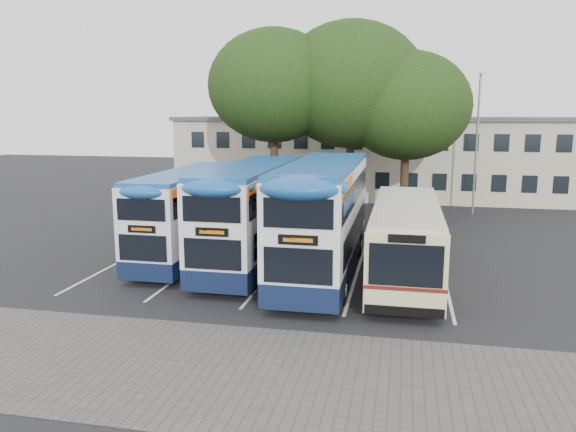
{
  "coord_description": "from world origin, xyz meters",
  "views": [
    {
      "loc": [
        1.49,
        -17.85,
        6.57
      ],
      "look_at": [
        -3.24,
        5.0,
        2.24
      ],
      "focal_mm": 35.0,
      "sensor_mm": 36.0,
      "label": 1
    }
  ],
  "objects_px": {
    "bus_dd_mid": "(252,210)",
    "bus_dd_right": "(323,213)",
    "tree_mid": "(351,85)",
    "tree_right": "(407,106)",
    "tree_left": "(274,86)",
    "bus_dd_left": "(190,210)",
    "lamp_post": "(477,136)",
    "bus_single": "(406,236)"
  },
  "relations": [
    {
      "from": "tree_mid",
      "to": "bus_single",
      "type": "bearing_deg",
      "value": -75.14
    },
    {
      "from": "lamp_post",
      "to": "bus_dd_right",
      "type": "xyz_separation_m",
      "value": [
        -7.64,
        -15.61,
        -2.55
      ]
    },
    {
      "from": "bus_dd_mid",
      "to": "bus_dd_right",
      "type": "height_order",
      "value": "bus_dd_right"
    },
    {
      "from": "tree_right",
      "to": "bus_dd_right",
      "type": "xyz_separation_m",
      "value": [
        -3.18,
        -12.74,
        -4.39
      ]
    },
    {
      "from": "tree_mid",
      "to": "tree_left",
      "type": "bearing_deg",
      "value": -166.65
    },
    {
      "from": "tree_left",
      "to": "bus_dd_right",
      "type": "distance_m",
      "value": 14.28
    },
    {
      "from": "lamp_post",
      "to": "tree_left",
      "type": "xyz_separation_m",
      "value": [
        -12.5,
        -3.41,
        3.07
      ]
    },
    {
      "from": "tree_right",
      "to": "bus_dd_right",
      "type": "relative_size",
      "value": 0.92
    },
    {
      "from": "lamp_post",
      "to": "bus_dd_left",
      "type": "bearing_deg",
      "value": -134.39
    },
    {
      "from": "tree_mid",
      "to": "bus_dd_left",
      "type": "relative_size",
      "value": 1.27
    },
    {
      "from": "bus_dd_left",
      "to": "bus_dd_mid",
      "type": "bearing_deg",
      "value": -8.38
    },
    {
      "from": "tree_mid",
      "to": "tree_right",
      "type": "xyz_separation_m",
      "value": [
        3.41,
        -0.55,
        -1.27
      ]
    },
    {
      "from": "tree_mid",
      "to": "bus_dd_left",
      "type": "distance_m",
      "value": 14.66
    },
    {
      "from": "tree_left",
      "to": "bus_dd_left",
      "type": "height_order",
      "value": "tree_left"
    },
    {
      "from": "tree_left",
      "to": "tree_right",
      "type": "relative_size",
      "value": 1.14
    },
    {
      "from": "bus_dd_right",
      "to": "bus_single",
      "type": "distance_m",
      "value": 3.4
    },
    {
      "from": "bus_dd_right",
      "to": "lamp_post",
      "type": "bearing_deg",
      "value": 63.93
    },
    {
      "from": "tree_right",
      "to": "bus_dd_mid",
      "type": "bearing_deg",
      "value": -118.55
    },
    {
      "from": "bus_dd_mid",
      "to": "bus_dd_right",
      "type": "relative_size",
      "value": 0.94
    },
    {
      "from": "lamp_post",
      "to": "bus_single",
      "type": "bearing_deg",
      "value": -105.53
    },
    {
      "from": "tree_mid",
      "to": "tree_right",
      "type": "height_order",
      "value": "tree_mid"
    },
    {
      "from": "bus_dd_mid",
      "to": "bus_single",
      "type": "height_order",
      "value": "bus_dd_mid"
    },
    {
      "from": "bus_dd_mid",
      "to": "tree_right",
      "type": "bearing_deg",
      "value": 61.45
    },
    {
      "from": "bus_single",
      "to": "tree_left",
      "type": "bearing_deg",
      "value": 123.8
    },
    {
      "from": "tree_left",
      "to": "bus_dd_mid",
      "type": "distance_m",
      "value": 12.75
    },
    {
      "from": "bus_dd_mid",
      "to": "tree_mid",
      "type": "bearing_deg",
      "value": 76.28
    },
    {
      "from": "lamp_post",
      "to": "tree_left",
      "type": "distance_m",
      "value": 13.32
    },
    {
      "from": "lamp_post",
      "to": "bus_dd_right",
      "type": "relative_size",
      "value": 0.82
    },
    {
      "from": "bus_dd_right",
      "to": "bus_single",
      "type": "height_order",
      "value": "bus_dd_right"
    },
    {
      "from": "lamp_post",
      "to": "tree_left",
      "type": "bearing_deg",
      "value": -164.73
    },
    {
      "from": "tree_mid",
      "to": "tree_right",
      "type": "distance_m",
      "value": 3.68
    },
    {
      "from": "tree_left",
      "to": "tree_mid",
      "type": "xyz_separation_m",
      "value": [
        4.64,
        1.1,
        0.05
      ]
    },
    {
      "from": "lamp_post",
      "to": "tree_right",
      "type": "height_order",
      "value": "tree_right"
    },
    {
      "from": "bus_dd_mid",
      "to": "bus_single",
      "type": "distance_m",
      "value": 6.65
    },
    {
      "from": "tree_mid",
      "to": "bus_dd_right",
      "type": "bearing_deg",
      "value": -89.02
    },
    {
      "from": "tree_left",
      "to": "bus_dd_left",
      "type": "distance_m",
      "value": 12.43
    },
    {
      "from": "tree_right",
      "to": "bus_dd_left",
      "type": "xyz_separation_m",
      "value": [
        -9.47,
        -11.36,
        -4.74
      ]
    },
    {
      "from": "tree_left",
      "to": "bus_dd_left",
      "type": "relative_size",
      "value": 1.22
    },
    {
      "from": "tree_right",
      "to": "bus_dd_left",
      "type": "bearing_deg",
      "value": -129.81
    },
    {
      "from": "tree_left",
      "to": "tree_mid",
      "type": "relative_size",
      "value": 0.96
    },
    {
      "from": "tree_mid",
      "to": "bus_dd_mid",
      "type": "xyz_separation_m",
      "value": [
        -3.02,
        -12.36,
        -5.81
      ]
    },
    {
      "from": "lamp_post",
      "to": "bus_dd_mid",
      "type": "xyz_separation_m",
      "value": [
        -10.88,
        -14.68,
        -2.69
      ]
    }
  ]
}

